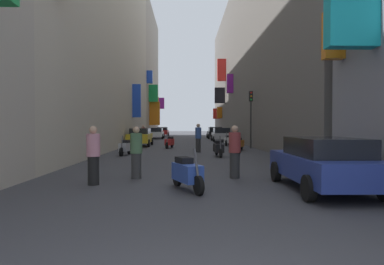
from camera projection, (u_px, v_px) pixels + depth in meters
name	position (u px, v px, depth m)	size (l,w,h in m)	color
ground_plane	(188.00, 144.00, 32.16)	(140.00, 140.00, 0.00)	#38383D
building_left_mid_a	(83.00, 4.00, 26.83)	(6.75, 31.70, 21.93)	#BCB29E
building_left_mid_b	(133.00, 74.00, 52.25)	(7.38, 19.12, 18.64)	#9E9384
building_right_mid_b	(262.00, 63.00, 37.59)	(7.33, 49.12, 16.78)	slate
parked_car_silver	(221.00, 134.00, 37.15)	(1.97, 4.32, 1.43)	#B7B7BC
parked_car_white	(156.00, 133.00, 44.35)	(1.99, 4.17, 1.38)	white
parked_car_yellow	(140.00, 137.00, 28.75)	(1.87, 4.16, 1.45)	gold
parked_car_blue	(323.00, 162.00, 9.11)	(1.90, 4.27, 1.37)	navy
parked_car_black	(215.00, 133.00, 44.51)	(1.96, 4.21, 1.49)	black
parked_car_red	(163.00, 131.00, 54.73)	(1.92, 4.23, 1.41)	#B21E1E
scooter_red	(170.00, 142.00, 25.93)	(0.68, 1.90, 1.13)	red
scooter_black	(218.00, 148.00, 19.08)	(0.52, 1.98, 1.13)	black
scooter_blue	(187.00, 173.00, 9.12)	(0.85, 1.84, 1.13)	#2D4CAD
scooter_white	(228.00, 140.00, 29.05)	(0.75, 1.74, 1.13)	silver
scooter_silver	(125.00, 147.00, 19.87)	(0.59, 1.92, 1.13)	#ADADB2
scooter_orange	(239.00, 143.00, 23.74)	(0.84, 1.87, 1.13)	orange
pedestrian_crossing	(235.00, 152.00, 11.23)	(0.51, 0.51, 1.69)	#2F2F2F
pedestrian_near_left	(136.00, 153.00, 11.15)	(0.47, 0.47, 1.66)	#353535
pedestrian_near_right	(93.00, 156.00, 9.94)	(0.40, 0.40, 1.68)	black
pedestrian_mid_street	(143.00, 134.00, 34.85)	(0.38, 0.38, 1.71)	black
pedestrian_far_away	(198.00, 138.00, 22.02)	(0.52, 0.52, 1.79)	#2E2E2E
traffic_light_near_corner	(251.00, 109.00, 25.74)	(0.26, 0.34, 4.20)	#2D2D2D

